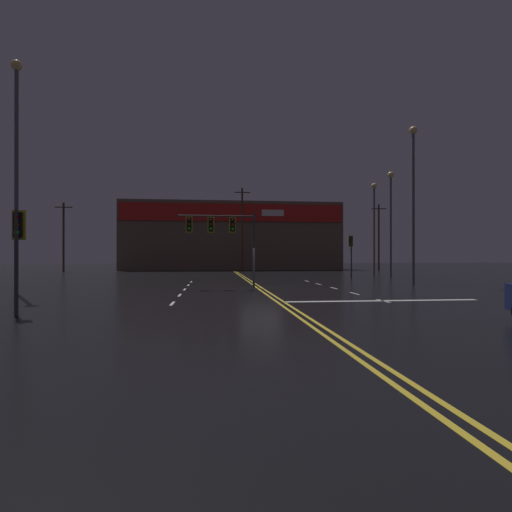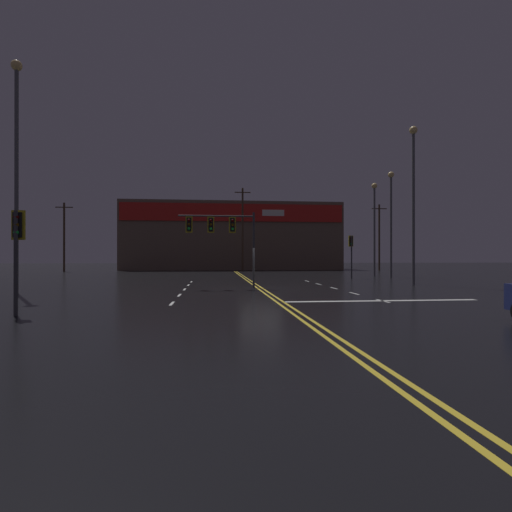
{
  "view_description": "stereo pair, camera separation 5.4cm",
  "coord_description": "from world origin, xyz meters",
  "px_view_note": "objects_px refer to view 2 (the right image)",
  "views": [
    {
      "loc": [
        -2.89,
        -24.07,
        1.95
      ],
      "look_at": [
        0.0,
        2.75,
        2.0
      ],
      "focal_mm": 28.0,
      "sensor_mm": 36.0,
      "label": 1
    },
    {
      "loc": [
        -2.84,
        -24.07,
        1.95
      ],
      "look_at": [
        0.0,
        2.75,
        2.0
      ],
      "focal_mm": 28.0,
      "sensor_mm": 36.0,
      "label": 2
    }
  ],
  "objects_px": {
    "streetlight_far_left": "(17,150)",
    "traffic_signal_median": "(220,229)",
    "streetlight_near_left": "(413,186)",
    "traffic_signal_corner_northeast": "(351,247)",
    "traffic_signal_corner_southwest": "(17,238)",
    "streetlight_median_approach": "(374,217)",
    "streetlight_near_right": "(391,210)"
  },
  "relations": [
    {
      "from": "streetlight_far_left",
      "to": "traffic_signal_median",
      "type": "bearing_deg",
      "value": 13.06
    },
    {
      "from": "streetlight_near_left",
      "to": "traffic_signal_corner_northeast",
      "type": "bearing_deg",
      "value": 102.32
    },
    {
      "from": "traffic_signal_corner_southwest",
      "to": "streetlight_far_left",
      "type": "relative_size",
      "value": 0.28
    },
    {
      "from": "streetlight_median_approach",
      "to": "traffic_signal_median",
      "type": "bearing_deg",
      "value": -138.05
    },
    {
      "from": "traffic_signal_corner_northeast",
      "to": "streetlight_near_left",
      "type": "relative_size",
      "value": 0.35
    },
    {
      "from": "streetlight_near_left",
      "to": "streetlight_far_left",
      "type": "distance_m",
      "value": 24.69
    },
    {
      "from": "streetlight_near_left",
      "to": "streetlight_median_approach",
      "type": "relative_size",
      "value": 1.18
    },
    {
      "from": "traffic_signal_corner_southwest",
      "to": "streetlight_median_approach",
      "type": "distance_m",
      "value": 33.91
    },
    {
      "from": "traffic_signal_corner_southwest",
      "to": "streetlight_near_left",
      "type": "distance_m",
      "value": 24.4
    },
    {
      "from": "traffic_signal_median",
      "to": "traffic_signal_corner_southwest",
      "type": "xyz_separation_m",
      "value": [
        -6.89,
        -10.7,
        -1.09
      ]
    },
    {
      "from": "traffic_signal_median",
      "to": "traffic_signal_corner_northeast",
      "type": "height_order",
      "value": "traffic_signal_median"
    },
    {
      "from": "streetlight_near_right",
      "to": "streetlight_near_left",
      "type": "bearing_deg",
      "value": -105.37
    },
    {
      "from": "traffic_signal_corner_southwest",
      "to": "streetlight_median_approach",
      "type": "height_order",
      "value": "streetlight_median_approach"
    },
    {
      "from": "streetlight_near_left",
      "to": "streetlight_median_approach",
      "type": "xyz_separation_m",
      "value": [
        2.29,
        12.32,
        -0.92
      ]
    },
    {
      "from": "streetlight_median_approach",
      "to": "streetlight_near_left",
      "type": "bearing_deg",
      "value": -100.51
    },
    {
      "from": "streetlight_near_right",
      "to": "streetlight_median_approach",
      "type": "distance_m",
      "value": 3.54
    },
    {
      "from": "traffic_signal_corner_northeast",
      "to": "traffic_signal_corner_southwest",
      "type": "bearing_deg",
      "value": -132.4
    },
    {
      "from": "traffic_signal_corner_southwest",
      "to": "streetlight_near_right",
      "type": "distance_m",
      "value": 31.52
    },
    {
      "from": "streetlight_near_right",
      "to": "streetlight_median_approach",
      "type": "xyz_separation_m",
      "value": [
        -0.13,
        3.53,
        -0.22
      ]
    },
    {
      "from": "traffic_signal_median",
      "to": "streetlight_far_left",
      "type": "relative_size",
      "value": 0.38
    },
    {
      "from": "traffic_signal_corner_northeast",
      "to": "streetlight_far_left",
      "type": "height_order",
      "value": "streetlight_far_left"
    },
    {
      "from": "traffic_signal_corner_northeast",
      "to": "streetlight_median_approach",
      "type": "distance_m",
      "value": 6.78
    },
    {
      "from": "traffic_signal_corner_northeast",
      "to": "streetlight_far_left",
      "type": "xyz_separation_m",
      "value": [
        -22.57,
        -12.28,
        4.76
      ]
    },
    {
      "from": "traffic_signal_median",
      "to": "streetlight_near_left",
      "type": "relative_size",
      "value": 0.42
    },
    {
      "from": "traffic_signal_corner_northeast",
      "to": "streetlight_median_approach",
      "type": "height_order",
      "value": "streetlight_median_approach"
    },
    {
      "from": "streetlight_far_left",
      "to": "traffic_signal_corner_northeast",
      "type": "bearing_deg",
      "value": 28.56
    },
    {
      "from": "traffic_signal_median",
      "to": "streetlight_median_approach",
      "type": "bearing_deg",
      "value": 41.95
    },
    {
      "from": "streetlight_near_right",
      "to": "streetlight_far_left",
      "type": "height_order",
      "value": "streetlight_far_left"
    },
    {
      "from": "traffic_signal_median",
      "to": "streetlight_near_left",
      "type": "xyz_separation_m",
      "value": [
        13.54,
        1.9,
        3.27
      ]
    },
    {
      "from": "streetlight_near_left",
      "to": "streetlight_far_left",
      "type": "bearing_deg",
      "value": -169.74
    },
    {
      "from": "traffic_signal_corner_northeast",
      "to": "traffic_signal_corner_southwest",
      "type": "relative_size",
      "value": 1.1
    },
    {
      "from": "streetlight_near_right",
      "to": "traffic_signal_corner_northeast",
      "type": "bearing_deg",
      "value": -167.7
    }
  ]
}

